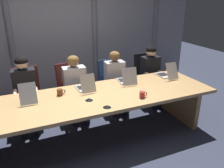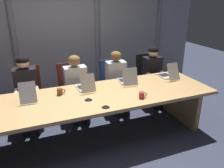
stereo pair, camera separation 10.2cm
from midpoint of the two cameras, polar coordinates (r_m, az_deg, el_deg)
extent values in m
plane|color=#383D51|center=(3.73, -6.36, -13.45)|extent=(13.53, 13.53, 0.00)
cube|color=tan|center=(3.38, -6.84, -3.60)|extent=(3.91, 1.11, 0.05)
cube|color=black|center=(3.41, -6.79, -4.60)|extent=(3.33, 0.10, 0.06)
cube|color=tan|center=(4.29, 15.75, -4.04)|extent=(0.08, 0.95, 0.68)
cube|color=#9999A0|center=(5.17, -14.23, 12.23)|extent=(6.76, 0.10, 2.72)
cylinder|color=gray|center=(5.04, -24.70, 10.75)|extent=(0.12, 0.12, 2.66)
cylinder|color=gray|center=(5.32, -4.96, 13.03)|extent=(0.12, 0.12, 2.66)
cylinder|color=gray|center=(6.03, 10.15, 13.76)|extent=(0.12, 0.12, 2.66)
cube|color=#A8ADB7|center=(3.54, -21.01, -3.14)|extent=(0.23, 0.32, 0.02)
cube|color=black|center=(3.56, -21.05, -2.84)|extent=(0.20, 0.18, 0.00)
cube|color=#A8ADB7|center=(3.28, -21.18, -2.30)|extent=(0.23, 0.14, 0.28)
cube|color=black|center=(3.29, -21.19, -2.22)|extent=(0.21, 0.12, 0.25)
cube|color=beige|center=(3.67, -7.82, -1.01)|extent=(0.24, 0.31, 0.02)
cube|color=black|center=(3.68, -7.95, -0.75)|extent=(0.20, 0.18, 0.00)
cube|color=beige|center=(3.45, -6.87, 0.14)|extent=(0.23, 0.10, 0.27)
cube|color=black|center=(3.45, -6.90, 0.20)|extent=(0.21, 0.09, 0.25)
cube|color=#BCBCC1|center=(3.95, 2.60, 0.82)|extent=(0.28, 0.33, 0.02)
cube|color=black|center=(3.96, 2.49, 1.06)|extent=(0.23, 0.19, 0.00)
cube|color=#BCBCC1|center=(3.72, 3.68, 1.90)|extent=(0.26, 0.13, 0.28)
cube|color=black|center=(3.72, 3.65, 1.96)|extent=(0.23, 0.11, 0.25)
cube|color=beige|center=(4.31, 12.11, 2.15)|extent=(0.23, 0.33, 0.02)
cube|color=black|center=(4.33, 11.93, 2.38)|extent=(0.19, 0.18, 0.00)
cube|color=beige|center=(4.10, 14.15, 3.16)|extent=(0.22, 0.14, 0.28)
cube|color=black|center=(4.10, 14.11, 3.21)|extent=(0.20, 0.12, 0.25)
cube|color=#511E19|center=(4.18, -20.80, -3.94)|extent=(0.50, 0.50, 0.08)
cube|color=#511E19|center=(4.28, -21.39, 0.76)|extent=(0.44, 0.14, 0.50)
cylinder|color=#262628|center=(4.27, -20.42, -6.58)|extent=(0.05, 0.05, 0.35)
cylinder|color=black|center=(4.36, -20.09, -8.88)|extent=(0.60, 0.60, 0.04)
cube|color=#511E19|center=(4.26, -10.42, -2.34)|extent=(0.54, 0.54, 0.08)
cube|color=#511E19|center=(4.35, -11.71, 2.06)|extent=(0.44, 0.17, 0.48)
cylinder|color=#262628|center=(4.35, -10.23, -4.96)|extent=(0.05, 0.05, 0.35)
cylinder|color=black|center=(4.44, -10.07, -7.24)|extent=(0.60, 0.60, 0.04)
cube|color=navy|center=(4.49, -0.34, -0.71)|extent=(0.50, 0.50, 0.08)
cube|color=navy|center=(4.58, -1.56, 3.36)|extent=(0.44, 0.13, 0.47)
cylinder|color=#262628|center=(4.58, -0.33, -3.23)|extent=(0.05, 0.05, 0.35)
cylinder|color=black|center=(4.66, -0.33, -5.43)|extent=(0.60, 0.60, 0.04)
cube|color=black|center=(4.84, 8.44, 0.73)|extent=(0.49, 0.49, 0.08)
cube|color=black|center=(4.93, 7.31, 4.74)|extent=(0.43, 0.13, 0.51)
cylinder|color=#262628|center=(4.92, 8.31, -1.63)|extent=(0.05, 0.05, 0.35)
cylinder|color=black|center=(5.00, 8.19, -3.71)|extent=(0.60, 0.60, 0.04)
cube|color=black|center=(4.04, -21.71, -0.17)|extent=(0.37, 0.23, 0.53)
sphere|color=beige|center=(3.93, -22.45, 4.91)|extent=(0.21, 0.21, 0.21)
ellipsoid|color=black|center=(3.93, -22.50, 5.26)|extent=(0.21, 0.21, 0.15)
cylinder|color=black|center=(4.02, -19.68, 1.15)|extent=(0.07, 0.14, 0.27)
cylinder|color=beige|center=(3.86, -19.25, -1.47)|extent=(0.07, 0.30, 0.06)
cylinder|color=black|center=(4.02, -24.04, 0.54)|extent=(0.07, 0.14, 0.27)
cylinder|color=beige|center=(3.87, -23.80, -2.10)|extent=(0.07, 0.30, 0.06)
cylinder|color=#262833|center=(3.97, -19.60, -4.94)|extent=(0.14, 0.40, 0.13)
cylinder|color=#262833|center=(3.91, -19.03, -8.90)|extent=(0.11, 0.11, 0.45)
cylinder|color=#262833|center=(3.98, -22.47, -5.33)|extent=(0.14, 0.40, 0.13)
cylinder|color=#262833|center=(3.91, -21.97, -9.30)|extent=(0.11, 0.11, 0.45)
cube|color=silver|center=(4.15, -10.12, 1.10)|extent=(0.40, 0.23, 0.47)
sphere|color=#8C6647|center=(4.05, -10.43, 5.63)|extent=(0.20, 0.20, 0.20)
ellipsoid|color=olive|center=(4.04, -10.46, 5.98)|extent=(0.21, 0.21, 0.15)
cylinder|color=silver|center=(4.17, -7.91, 1.98)|extent=(0.07, 0.14, 0.27)
cylinder|color=#8C6647|center=(4.02, -7.06, -0.51)|extent=(0.07, 0.30, 0.06)
cylinder|color=silver|center=(4.11, -12.45, 1.37)|extent=(0.07, 0.14, 0.27)
cylinder|color=#8C6647|center=(3.95, -11.76, -1.18)|extent=(0.07, 0.30, 0.06)
cylinder|color=#262833|center=(4.09, -7.90, -3.08)|extent=(0.14, 0.40, 0.13)
cylinder|color=#262833|center=(4.02, -7.09, -6.89)|extent=(0.11, 0.11, 0.45)
cylinder|color=#262833|center=(4.05, -10.64, -3.50)|extent=(0.14, 0.40, 0.13)
cylinder|color=#262833|center=(3.99, -9.88, -7.35)|extent=(0.11, 0.11, 0.45)
cube|color=silver|center=(4.38, -0.05, 2.62)|extent=(0.38, 0.24, 0.48)
sphere|color=brown|center=(4.28, -0.05, 6.95)|extent=(0.19, 0.19, 0.19)
ellipsoid|color=olive|center=(4.28, -0.05, 7.26)|extent=(0.20, 0.20, 0.15)
cylinder|color=silver|center=(4.42, 1.81, 3.45)|extent=(0.08, 0.14, 0.27)
cylinder|color=brown|center=(4.27, 2.85, 1.15)|extent=(0.08, 0.30, 0.06)
cylinder|color=silver|center=(4.32, -1.95, 3.02)|extent=(0.08, 0.14, 0.27)
cylinder|color=brown|center=(4.17, -1.01, 0.64)|extent=(0.08, 0.30, 0.06)
cylinder|color=#262833|center=(4.34, 2.11, -1.40)|extent=(0.15, 0.41, 0.13)
cylinder|color=#262833|center=(4.28, 3.00, -4.96)|extent=(0.11, 0.11, 0.45)
cylinder|color=#262833|center=(4.27, -0.37, -1.76)|extent=(0.15, 0.41, 0.13)
cylinder|color=#262833|center=(4.21, 0.48, -5.38)|extent=(0.11, 0.11, 0.45)
cube|color=black|center=(4.74, 8.90, 3.91)|extent=(0.36, 0.22, 0.49)
sphere|color=beige|center=(4.65, 9.14, 8.07)|extent=(0.20, 0.20, 0.20)
ellipsoid|color=black|center=(4.65, 9.16, 8.38)|extent=(0.21, 0.21, 0.15)
cylinder|color=black|center=(4.81, 10.45, 4.75)|extent=(0.07, 0.13, 0.27)
cylinder|color=beige|center=(4.68, 11.77, 2.68)|extent=(0.06, 0.30, 0.06)
cylinder|color=black|center=(4.65, 7.37, 4.37)|extent=(0.07, 0.13, 0.27)
cylinder|color=beige|center=(4.52, 8.65, 2.22)|extent=(0.06, 0.30, 0.06)
cylinder|color=#262833|center=(4.73, 11.01, 0.18)|extent=(0.13, 0.40, 0.13)
cylinder|color=#262833|center=(4.68, 12.06, -3.03)|extent=(0.11, 0.11, 0.45)
cylinder|color=#262833|center=(4.62, 8.96, -0.18)|extent=(0.13, 0.40, 0.13)
cylinder|color=#262833|center=(4.57, 10.01, -3.47)|extent=(0.11, 0.11, 0.45)
cylinder|color=#B2332D|center=(3.33, 6.68, -2.67)|extent=(0.08, 0.08, 0.09)
torus|color=#B2332D|center=(3.35, 7.46, -2.52)|extent=(0.07, 0.01, 0.07)
cylinder|color=brown|center=(3.49, -13.79, -2.00)|extent=(0.08, 0.08, 0.09)
torus|color=brown|center=(3.49, -12.91, -1.86)|extent=(0.07, 0.01, 0.07)
cone|color=black|center=(3.03, -2.21, -5.61)|extent=(0.11, 0.11, 0.03)
cone|color=black|center=(3.25, -6.66, -3.83)|extent=(0.11, 0.11, 0.03)
camera|label=1|loc=(0.05, -90.82, -0.32)|focal=36.50mm
camera|label=2|loc=(0.05, 89.18, 0.32)|focal=36.50mm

